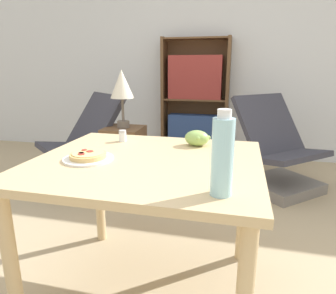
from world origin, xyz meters
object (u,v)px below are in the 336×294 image
Objects in this scene: drink_bottle at (222,156)px; lounge_chair_near at (81,155)px; bookshelf at (195,104)px; salt_shaker at (123,136)px; pizza_on_plate at (88,157)px; lounge_chair_far at (279,160)px; side_table at (125,159)px; table_lamp at (122,87)px; grape_bunch at (197,138)px.

lounge_chair_near is (-1.47, 1.63, -0.58)m from drink_bottle.
lounge_chair_near is 0.67× the size of bookshelf.
salt_shaker is 0.07× the size of lounge_chair_near.
pizza_on_plate is 2.04m from lounge_chair_far.
side_table is (-0.98, 1.56, -0.56)m from drink_bottle.
lounge_chair_near is at bearing -129.39° from bookshelf.
bookshelf is at bearing 69.44° from side_table.
drink_bottle is 2.06m from lounge_chair_far.
drink_bottle is 0.56× the size of table_lamp.
pizza_on_plate is at bearing -164.93° from lounge_chair_far.
pizza_on_plate is 1.42m from side_table.
bookshelf reaches higher than side_table.
drink_bottle is at bearing -145.39° from lounge_chair_far.
pizza_on_plate is 0.23× the size of lounge_chair_near.
grape_bunch is 1.72m from lounge_chair_near.
pizza_on_plate is 1.37m from table_lamp.
grape_bunch is 0.14× the size of lounge_chair_far.
drink_bottle is at bearing -21.77° from pizza_on_plate.
drink_bottle reaches higher than lounge_chair_far.
drink_bottle is 1.92m from side_table.
lounge_chair_far reaches higher than grape_bunch.
lounge_chair_far is at bearing 14.67° from table_lamp.
bookshelf reaches higher than drink_bottle.
drink_bottle is at bearing -79.66° from bookshelf.
side_table is (-0.80, 0.94, -0.47)m from grape_bunch.
grape_bunch is 0.65m from drink_bottle.
bookshelf is at bearing 98.83° from grape_bunch.
salt_shaker reaches higher than side_table.
lounge_chair_far is 1.35m from bookshelf.
lounge_chair_far is 0.67× the size of bookshelf.
side_table is at bearing 130.67° from grape_bunch.
lounge_chair_near is 1.93m from lounge_chair_far.
table_lamp is (-1.41, -0.37, 0.69)m from lounge_chair_far.
side_table is 1.18× the size of table_lamp.
table_lamp is (-0.38, 0.94, 0.21)m from salt_shaker.
grape_bunch reaches higher than side_table.
bookshelf is at bearing 100.34° from drink_bottle.
drink_bottle is (0.17, -0.62, 0.09)m from grape_bunch.
drink_bottle is at bearing -45.62° from salt_shaker.
salt_shaker is at bearing -92.31° from bookshelf.
lounge_chair_far is at bearing 57.74° from pizza_on_plate.
salt_shaker is (-0.60, 0.61, -0.10)m from drink_bottle.
table_lamp is at bearing 105.11° from pizza_on_plate.
bookshelf is at bearing 87.69° from salt_shaker.
lounge_chair_near is 0.85m from table_lamp.
table_lamp is (0.50, -0.07, 0.69)m from lounge_chair_near.
pizza_on_plate is 0.36m from salt_shaker.
grape_bunch reaches higher than pizza_on_plate.
lounge_chair_near reaches higher than side_table.
lounge_chair_near reaches higher than salt_shaker.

